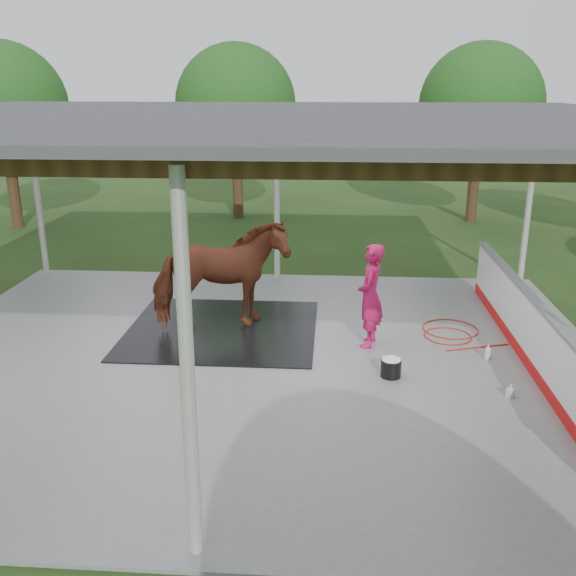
# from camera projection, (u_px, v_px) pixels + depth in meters

# --- Properties ---
(ground) EXTENTS (100.00, 100.00, 0.00)m
(ground) POSITION_uv_depth(u_px,v_px,m) (254.00, 361.00, 10.94)
(ground) COLOR #1E3814
(concrete_slab) EXTENTS (12.00, 10.00, 0.05)m
(concrete_slab) POSITION_uv_depth(u_px,v_px,m) (254.00, 360.00, 10.93)
(concrete_slab) COLOR slate
(concrete_slab) RESTS_ON ground
(pavilion_structure) EXTENTS (12.60, 10.60, 4.05)m
(pavilion_structure) POSITION_uv_depth(u_px,v_px,m) (249.00, 122.00, 9.72)
(pavilion_structure) COLOR beige
(pavilion_structure) RESTS_ON ground
(dasher_board) EXTENTS (0.16, 8.00, 1.15)m
(dasher_board) POSITION_uv_depth(u_px,v_px,m) (533.00, 336.00, 10.45)
(dasher_board) COLOR red
(dasher_board) RESTS_ON concrete_slab
(tree_belt) EXTENTS (28.00, 28.00, 5.80)m
(tree_belt) POSITION_uv_depth(u_px,v_px,m) (274.00, 130.00, 10.61)
(tree_belt) COLOR #382314
(tree_belt) RESTS_ON ground
(rubber_mat) EXTENTS (3.54, 3.32, 0.03)m
(rubber_mat) POSITION_uv_depth(u_px,v_px,m) (222.00, 329.00, 12.19)
(rubber_mat) COLOR black
(rubber_mat) RESTS_ON concrete_slab
(horse) EXTENTS (2.69, 1.91, 2.07)m
(horse) POSITION_uv_depth(u_px,v_px,m) (220.00, 276.00, 11.86)
(horse) COLOR brown
(horse) RESTS_ON rubber_mat
(handler) EXTENTS (0.57, 0.75, 1.85)m
(handler) POSITION_uv_depth(u_px,v_px,m) (370.00, 296.00, 11.22)
(handler) COLOR #BB1350
(handler) RESTS_ON concrete_slab
(wash_bucket) EXTENTS (0.33, 0.33, 0.30)m
(wash_bucket) POSITION_uv_depth(u_px,v_px,m) (391.00, 367.00, 10.21)
(wash_bucket) COLOR black
(wash_bucket) RESTS_ON concrete_slab
(soap_bottle_a) EXTENTS (0.12, 0.12, 0.28)m
(soap_bottle_a) POSITION_uv_depth(u_px,v_px,m) (488.00, 352.00, 10.86)
(soap_bottle_a) COLOR silver
(soap_bottle_a) RESTS_ON concrete_slab
(soap_bottle_b) EXTENTS (0.13, 0.13, 0.21)m
(soap_bottle_b) POSITION_uv_depth(u_px,v_px,m) (511.00, 391.00, 9.56)
(soap_bottle_b) COLOR #338CD8
(soap_bottle_b) RESTS_ON concrete_slab
(hose_coil) EXTENTS (1.46, 1.60, 0.02)m
(hose_coil) POSITION_uv_depth(u_px,v_px,m) (450.00, 332.00, 12.05)
(hose_coil) COLOR #A6220B
(hose_coil) RESTS_ON concrete_slab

